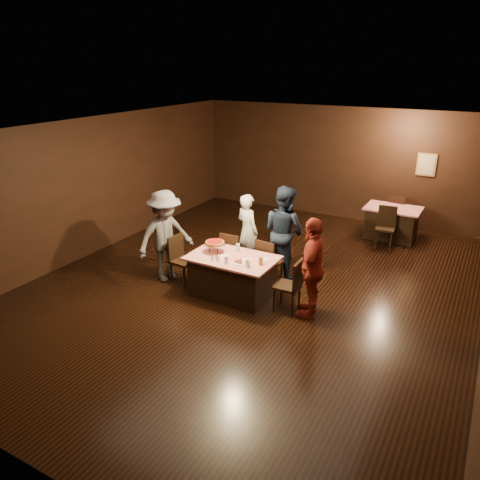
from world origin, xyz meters
The scene contains 23 objects.
room centered at (0.00, 0.01, 2.14)m, with size 10.00×10.04×3.02m.
main_table centered at (-0.20, -0.49, 0.39)m, with size 1.60×1.00×0.77m, color red.
back_table centered at (1.71, 4.03, 0.39)m, with size 1.30×0.90×0.77m, color red.
chair_far_left centered at (-0.60, 0.26, 0.47)m, with size 0.42×0.42×0.95m, color black.
chair_far_right centered at (0.20, 0.26, 0.47)m, with size 0.42×0.42×0.95m, color black.
chair_end_left centered at (-1.30, -0.49, 0.47)m, with size 0.42×0.42×0.95m, color black.
chair_end_right centered at (0.90, -0.49, 0.47)m, with size 0.42×0.42×0.95m, color black.
chair_back_near centered at (1.71, 3.33, 0.47)m, with size 0.42×0.42×0.95m, color black.
chair_back_far centered at (1.71, 4.63, 0.47)m, with size 0.42×0.42×0.95m, color black.
diner_white_jacket centered at (-0.58, 0.81, 0.79)m, with size 0.58×0.38×1.58m, color white.
diner_navy_hoodie centered at (0.25, 0.79, 0.93)m, with size 0.91×0.71×1.87m, color #172134.
diner_grey_knit centered at (-1.68, -0.53, 0.91)m, with size 1.18×0.68×1.83m, color #545458.
diner_red_shirt centered at (1.32, -0.45, 0.88)m, with size 1.03×0.43×1.76m, color maroon.
pizza_stand centered at (-0.60, -0.44, 0.95)m, with size 0.38×0.38×0.22m.
plate_with_slice centered at (0.05, -0.67, 0.80)m, with size 0.25×0.25×0.06m.
plate_empty centered at (0.35, -0.34, 0.78)m, with size 0.25×0.25×0.01m, color white.
glass_front_left centered at (-0.15, -0.79, 0.84)m, with size 0.08×0.08×0.14m, color silver.
glass_front_right centered at (0.25, -0.74, 0.84)m, with size 0.08×0.08×0.14m, color silver.
glass_amber centered at (0.40, -0.54, 0.84)m, with size 0.08×0.08×0.14m, color #BF7F26.
glass_back centered at (-0.25, -0.19, 0.84)m, with size 0.08×0.08×0.14m, color silver.
condiments centered at (-0.38, -0.78, 0.82)m, with size 0.17×0.10×0.09m.
napkin_center centered at (0.10, -0.49, 0.77)m, with size 0.16×0.16×0.01m, color white.
napkin_left centered at (-0.35, -0.54, 0.77)m, with size 0.16×0.16×0.01m, color white.
Camera 1 is at (3.72, -7.26, 4.13)m, focal length 35.00 mm.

